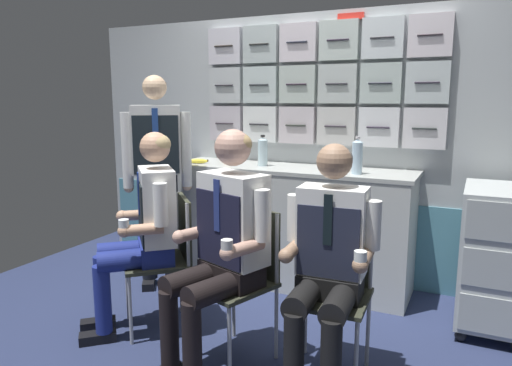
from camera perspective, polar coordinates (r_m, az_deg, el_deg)
ground at (r=3.05m, az=-2.18°, el=-19.27°), size 4.80×4.80×0.04m
galley_bulkhead at (r=3.94m, az=7.05°, el=4.75°), size 4.20×0.14×2.15m
galley_counter at (r=3.83m, az=3.91°, el=-5.09°), size 1.96×0.53×0.95m
service_trolley at (r=3.41m, az=26.73°, el=-7.68°), size 0.40×0.65×0.93m
folding_chair_left at (r=3.13m, az=-10.23°, el=-7.65°), size 0.57×0.57×0.86m
crew_member_left at (r=3.06m, az=-13.32°, el=-4.72°), size 0.66×0.64×1.28m
folding_chair_right at (r=2.75m, az=-1.50°, el=-9.98°), size 0.51×0.51×0.86m
crew_member_right at (r=2.59m, az=-4.05°, el=-6.56°), size 0.56×0.71×1.32m
folding_chair_by_counter at (r=2.64m, az=9.39°, el=-11.00°), size 0.42×0.42×0.86m
crew_member_by_counter at (r=2.44m, az=8.65°, el=-8.76°), size 0.49×0.61×1.26m
crew_member_standing at (r=3.74m, az=-11.79°, el=2.24°), size 0.45×0.40×1.65m
water_bottle_clear at (r=3.44m, az=12.09°, el=3.15°), size 0.08×0.08×0.27m
water_bottle_tall at (r=3.78m, az=0.81°, el=3.83°), size 0.08×0.08×0.25m
paper_cup_blue at (r=3.48m, az=8.58°, el=1.79°), size 0.08×0.08×0.06m
coffee_cup_spare at (r=4.02m, az=-3.43°, el=3.17°), size 0.07×0.07×0.09m
snack_banana at (r=3.97m, az=-7.02°, el=2.64°), size 0.17×0.10×0.04m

